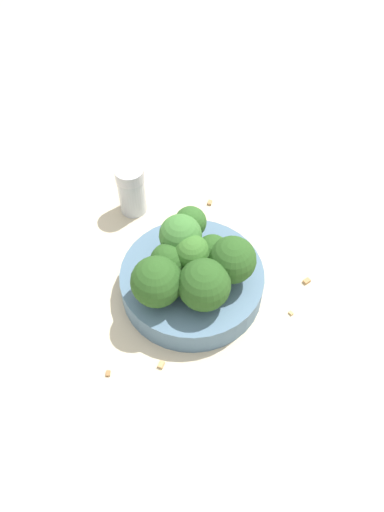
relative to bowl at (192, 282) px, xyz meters
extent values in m
plane|color=beige|center=(0.00, 0.00, -0.02)|extent=(3.00, 3.00, 0.00)
cylinder|color=slate|center=(0.00, 0.00, 0.00)|extent=(0.16, 0.16, 0.03)
cylinder|color=#7A9E5B|center=(-0.02, -0.01, 0.03)|extent=(0.02, 0.02, 0.02)
sphere|color=#28511E|center=(-0.02, -0.01, 0.04)|extent=(0.04, 0.04, 0.04)
cylinder|color=#7A9E5B|center=(-0.02, 0.02, 0.03)|extent=(0.02, 0.02, 0.03)
sphere|color=#3D7533|center=(-0.02, 0.02, 0.06)|extent=(0.05, 0.05, 0.05)
cylinder|color=#7A9E5B|center=(0.02, 0.01, 0.03)|extent=(0.03, 0.03, 0.02)
sphere|color=#28511E|center=(0.02, 0.01, 0.05)|extent=(0.04, 0.04, 0.04)
cylinder|color=#7A9E5B|center=(-0.03, -0.04, 0.03)|extent=(0.02, 0.02, 0.02)
sphere|color=#28511E|center=(-0.03, -0.04, 0.05)|extent=(0.05, 0.05, 0.05)
cylinder|color=#84AD66|center=(0.02, -0.03, 0.03)|extent=(0.02, 0.02, 0.02)
sphere|color=#28511E|center=(0.02, -0.03, 0.05)|extent=(0.06, 0.06, 0.06)
cylinder|color=#7A9E5B|center=(0.04, 0.00, 0.03)|extent=(0.02, 0.02, 0.03)
sphere|color=#28511E|center=(0.04, 0.00, 0.05)|extent=(0.05, 0.05, 0.05)
cylinder|color=#8EB770|center=(-0.01, 0.04, 0.03)|extent=(0.02, 0.02, 0.03)
sphere|color=#2D5B23|center=(-0.01, 0.04, 0.05)|extent=(0.04, 0.04, 0.04)
cylinder|color=#7A9E5B|center=(0.00, 0.00, 0.03)|extent=(0.02, 0.02, 0.03)
sphere|color=#386B28|center=(0.00, 0.00, 0.05)|extent=(0.04, 0.04, 0.04)
cylinder|color=#B2B7BC|center=(-0.10, 0.11, 0.01)|extent=(0.03, 0.03, 0.05)
cylinder|color=#B7B7BC|center=(-0.10, 0.11, 0.05)|extent=(0.04, 0.04, 0.02)
cube|color=olive|center=(-0.07, -0.12, -0.01)|extent=(0.00, 0.01, 0.01)
cube|color=#AD7F4C|center=(0.13, 0.03, -0.01)|extent=(0.01, 0.01, 0.01)
cube|color=tan|center=(0.11, -0.01, -0.01)|extent=(0.01, 0.01, 0.01)
cube|color=tan|center=(-0.02, -0.10, -0.01)|extent=(0.01, 0.01, 0.01)
cube|color=#AD7F4C|center=(0.00, 0.14, -0.01)|extent=(0.01, 0.01, 0.01)
camera|label=1|loc=(0.05, -0.32, 0.47)|focal=35.00mm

